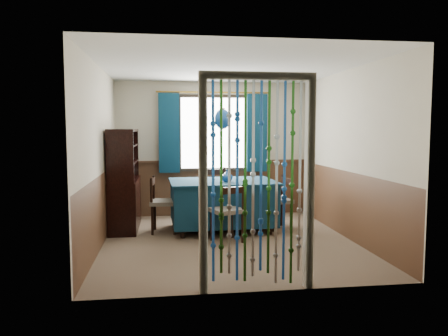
{
  "coord_description": "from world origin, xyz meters",
  "views": [
    {
      "loc": [
        -0.91,
        -6.17,
        1.63
      ],
      "look_at": [
        0.0,
        0.5,
        1.02
      ],
      "focal_mm": 35.0,
      "sensor_mm": 36.0,
      "label": 1
    }
  ],
  "objects": [
    {
      "name": "pendant_lamp",
      "position": [
        0.01,
        0.7,
        1.78
      ],
      "size": [
        0.26,
        0.26,
        0.88
      ],
      "color": "olive",
      "rests_on": "ceiling"
    },
    {
      "name": "wainscot_back",
      "position": [
        0.0,
        1.99,
        0.5
      ],
      "size": [
        3.6,
        0.0,
        3.6
      ],
      "primitive_type": "plane",
      "rotation": [
        1.57,
        0.0,
        0.0
      ],
      "color": "#4A2E1C",
      "rests_on": "ground"
    },
    {
      "name": "wall_left",
      "position": [
        -1.8,
        0.0,
        1.25
      ],
      "size": [
        0.0,
        4.0,
        4.0
      ],
      "primitive_type": "plane",
      "rotation": [
        1.57,
        0.0,
        1.57
      ],
      "color": "#BBB299",
      "rests_on": "ground"
    },
    {
      "name": "vase_sideboard",
      "position": [
        -1.51,
        1.24,
        0.9
      ],
      "size": [
        0.2,
        0.2,
        0.18
      ],
      "primitive_type": "imported",
      "rotation": [
        0.0,
        0.0,
        -0.15
      ],
      "color": "beige",
      "rests_on": "sideboard"
    },
    {
      "name": "vase_table",
      "position": [
        0.06,
        0.55,
        0.89
      ],
      "size": [
        0.2,
        0.2,
        0.17
      ],
      "primitive_type": "imported",
      "rotation": [
        0.0,
        0.0,
        0.25
      ],
      "color": "navy",
      "rests_on": "dining_table"
    },
    {
      "name": "bowl_shelf",
      "position": [
        -1.51,
        0.85,
        1.14
      ],
      "size": [
        0.23,
        0.23,
        0.06
      ],
      "primitive_type": "imported",
      "rotation": [
        0.0,
        0.0,
        -0.02
      ],
      "color": "beige",
      "rests_on": "sideboard"
    },
    {
      "name": "wall_right",
      "position": [
        1.8,
        0.0,
        1.25
      ],
      "size": [
        0.0,
        4.0,
        4.0
      ],
      "primitive_type": "plane",
      "rotation": [
        1.57,
        0.0,
        -1.57
      ],
      "color": "#BBB299",
      "rests_on": "ground"
    },
    {
      "name": "wall_front",
      "position": [
        0.0,
        -2.0,
        1.25
      ],
      "size": [
        3.6,
        0.0,
        3.6
      ],
      "primitive_type": "plane",
      "rotation": [
        -1.57,
        0.0,
        0.0
      ],
      "color": "#BBB299",
      "rests_on": "ground"
    },
    {
      "name": "wainscot_front",
      "position": [
        0.0,
        -1.99,
        0.5
      ],
      "size": [
        3.6,
        0.0,
        3.6
      ],
      "primitive_type": "plane",
      "rotation": [
        -1.57,
        0.0,
        0.0
      ],
      "color": "#4A2E1C",
      "rests_on": "ground"
    },
    {
      "name": "window",
      "position": [
        0.0,
        1.95,
        1.55
      ],
      "size": [
        1.32,
        0.12,
        1.42
      ],
      "primitive_type": "cube",
      "color": "black",
      "rests_on": "wall_back"
    },
    {
      "name": "floor",
      "position": [
        0.0,
        0.0,
        0.0
      ],
      "size": [
        4.0,
        4.0,
        0.0
      ],
      "primitive_type": "plane",
      "color": "brown",
      "rests_on": "ground"
    },
    {
      "name": "chair_right",
      "position": [
        0.94,
        0.69,
        0.46
      ],
      "size": [
        0.48,
        0.49,
        0.86
      ],
      "rotation": [
        0.0,
        0.0,
        1.77
      ],
      "color": "black",
      "rests_on": "floor"
    },
    {
      "name": "ceiling",
      "position": [
        0.0,
        0.0,
        2.5
      ],
      "size": [
        4.0,
        4.0,
        0.0
      ],
      "primitive_type": "plane",
      "rotation": [
        3.14,
        0.0,
        0.0
      ],
      "color": "silver",
      "rests_on": "ground"
    },
    {
      "name": "doorway",
      "position": [
        0.0,
        -1.94,
        1.05
      ],
      "size": [
        1.16,
        0.12,
        2.18
      ],
      "primitive_type": null,
      "color": "silver",
      "rests_on": "ground"
    },
    {
      "name": "dining_table",
      "position": [
        0.01,
        0.7,
        0.46
      ],
      "size": [
        1.7,
        1.2,
        0.8
      ],
      "rotation": [
        0.0,
        0.0,
        0.03
      ],
      "color": "#0C2B40",
      "rests_on": "floor"
    },
    {
      "name": "wainscot_left",
      "position": [
        -1.79,
        0.0,
        0.5
      ],
      "size": [
        0.0,
        4.0,
        4.0
      ],
      "primitive_type": "plane",
      "rotation": [
        1.57,
        0.0,
        1.57
      ],
      "color": "#4A2E1C",
      "rests_on": "ground"
    },
    {
      "name": "wainscot_right",
      "position": [
        1.79,
        0.0,
        0.5
      ],
      "size": [
        0.0,
        4.0,
        4.0
      ],
      "primitive_type": "plane",
      "rotation": [
        1.57,
        0.0,
        -1.57
      ],
      "color": "#4A2E1C",
      "rests_on": "ground"
    },
    {
      "name": "chair_near",
      "position": [
        -0.02,
        -0.06,
        0.45
      ],
      "size": [
        0.53,
        0.52,
        0.85
      ],
      "rotation": [
        0.0,
        0.0,
        0.34
      ],
      "color": "black",
      "rests_on": "floor"
    },
    {
      "name": "sideboard",
      "position": [
        -1.56,
        1.03,
        0.57
      ],
      "size": [
        0.44,
        1.25,
        1.62
      ],
      "rotation": [
        0.0,
        0.0,
        -0.01
      ],
      "color": "black",
      "rests_on": "floor"
    },
    {
      "name": "chair_left",
      "position": [
        -0.95,
        0.69,
        0.47
      ],
      "size": [
        0.45,
        0.47,
        0.88
      ],
      "rotation": [
        0.0,
        0.0,
        -1.65
      ],
      "color": "black",
      "rests_on": "floor"
    },
    {
      "name": "chair_far",
      "position": [
        -0.05,
        1.47,
        0.5
      ],
      "size": [
        0.51,
        0.49,
        0.94
      ],
      "rotation": [
        0.0,
        0.0,
        3.03
      ],
      "color": "black",
      "rests_on": "floor"
    },
    {
      "name": "wall_back",
      "position": [
        0.0,
        2.0,
        1.25
      ],
      "size": [
        3.6,
        0.0,
        3.6
      ],
      "primitive_type": "plane",
      "rotation": [
        1.57,
        0.0,
        0.0
      ],
      "color": "#BBB299",
      "rests_on": "ground"
    }
  ]
}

